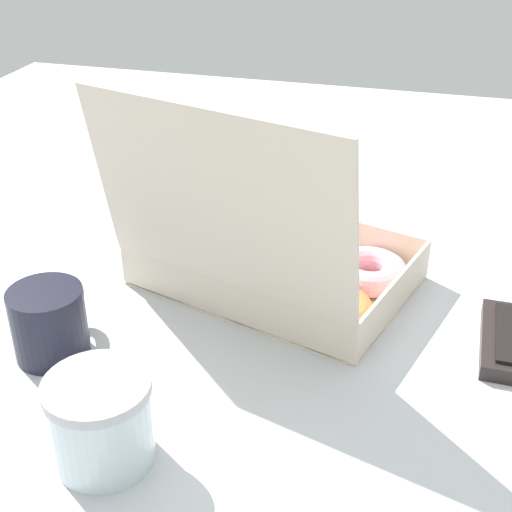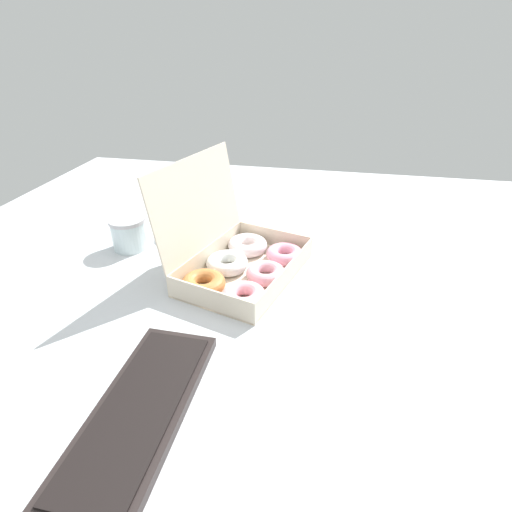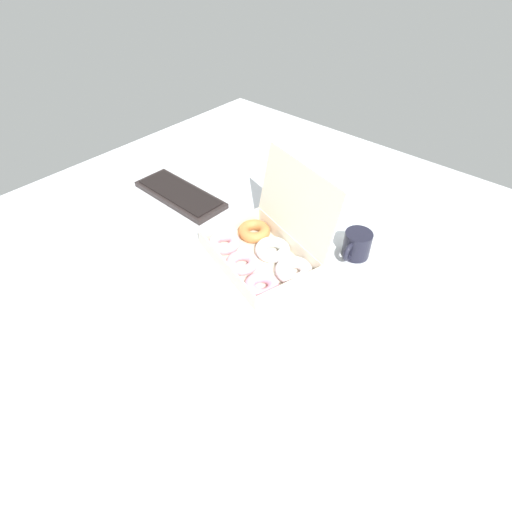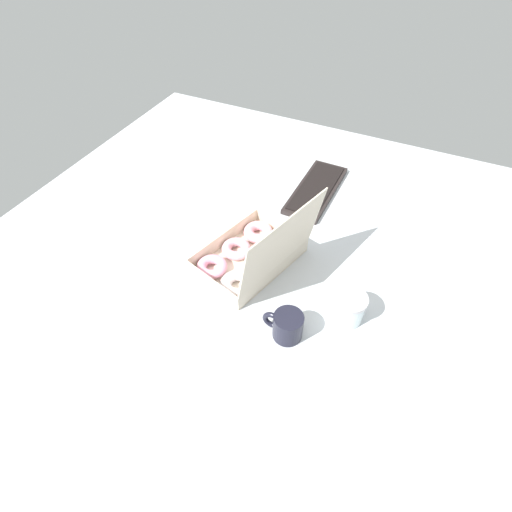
# 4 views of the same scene
# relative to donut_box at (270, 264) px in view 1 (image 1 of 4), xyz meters

# --- Properties ---
(ground_plane) EXTENTS (1.80, 1.80, 0.02)m
(ground_plane) POSITION_rel_donut_box_xyz_m (-0.03, -0.01, -0.04)
(ground_plane) COLOR silver
(donut_box) EXTENTS (0.39, 0.34, 0.27)m
(donut_box) POSITION_rel_donut_box_xyz_m (0.00, 0.00, 0.00)
(donut_box) COLOR beige
(donut_box) RESTS_ON ground_plane
(coffee_mug) EXTENTS (0.08, 0.11, 0.08)m
(coffee_mug) POSITION_rel_donut_box_xyz_m (0.19, 0.19, 0.01)
(coffee_mug) COLOR black
(coffee_mug) RESTS_ON ground_plane
(glass_jar) EXTENTS (0.10, 0.10, 0.09)m
(glass_jar) POSITION_rel_donut_box_xyz_m (0.07, 0.32, 0.01)
(glass_jar) COLOR silver
(glass_jar) RESTS_ON ground_plane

